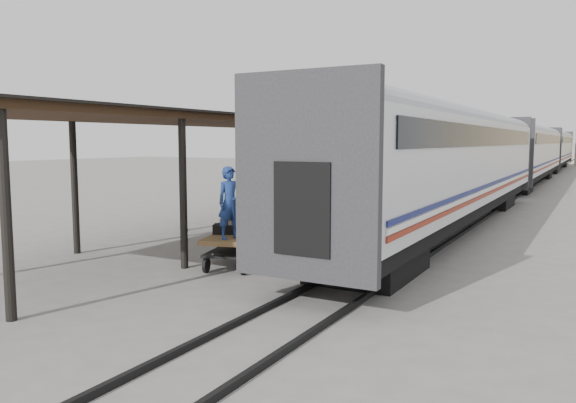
# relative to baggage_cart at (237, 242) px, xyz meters

# --- Properties ---
(ground) EXTENTS (160.00, 160.00, 0.00)m
(ground) POSITION_rel_baggage_cart_xyz_m (0.29, 1.10, -0.65)
(ground) COLOR slate
(ground) RESTS_ON ground
(train) EXTENTS (3.45, 76.01, 4.01)m
(train) POSITION_rel_baggage_cart_xyz_m (3.49, 34.90, 2.04)
(train) COLOR silver
(train) RESTS_ON ground
(canopy) EXTENTS (4.90, 64.30, 4.15)m
(canopy) POSITION_rel_baggage_cart_xyz_m (-3.11, 25.10, 3.36)
(canopy) COLOR #422B19
(canopy) RESTS_ON ground
(rails) EXTENTS (1.54, 150.00, 0.12)m
(rails) POSITION_rel_baggage_cart_xyz_m (3.49, 35.10, -0.59)
(rails) COLOR black
(rails) RESTS_ON ground
(building_left) EXTENTS (12.00, 8.00, 6.00)m
(building_left) POSITION_rel_baggage_cart_xyz_m (-9.71, 83.10, 2.35)
(building_left) COLOR tan
(building_left) RESTS_ON ground
(baggage_cart) EXTENTS (1.84, 2.65, 0.86)m
(baggage_cart) POSITION_rel_baggage_cart_xyz_m (0.00, 0.00, 0.00)
(baggage_cart) COLOR brown
(baggage_cart) RESTS_ON ground
(suitcase_stack) EXTENTS (1.39, 1.29, 0.44)m
(suitcase_stack) POSITION_rel_baggage_cart_xyz_m (-0.26, 0.30, 0.38)
(suitcase_stack) COLOR #3A3A3C
(suitcase_stack) RESTS_ON baggage_cart
(luggage_tug) EXTENTS (0.83, 1.34, 1.17)m
(luggage_tug) POSITION_rel_baggage_cart_xyz_m (-3.04, 16.41, -0.11)
(luggage_tug) COLOR maroon
(luggage_tug) RESTS_ON ground
(porter) EXTENTS (0.71, 0.80, 1.84)m
(porter) POSITION_rel_baggage_cart_xyz_m (0.25, -0.65, 1.13)
(porter) COLOR navy
(porter) RESTS_ON baggage_cart
(pedestrian) EXTENTS (0.99, 0.57, 1.59)m
(pedestrian) POSITION_rel_baggage_cart_xyz_m (-1.85, 18.51, 0.15)
(pedestrian) COLOR black
(pedestrian) RESTS_ON ground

